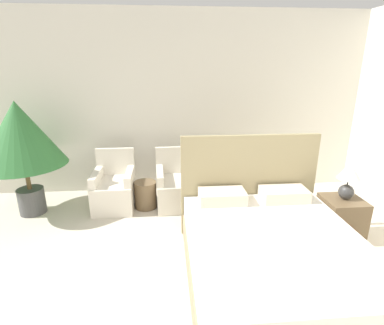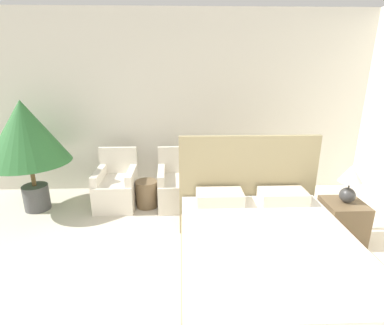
# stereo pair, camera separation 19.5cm
# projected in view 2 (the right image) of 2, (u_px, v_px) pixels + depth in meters

# --- Properties ---
(wall_back) EXTENTS (10.00, 0.06, 2.90)m
(wall_back) POSITION_uv_depth(u_px,v_px,m) (187.00, 105.00, 4.90)
(wall_back) COLOR silver
(wall_back) RESTS_ON ground_plane
(bed) EXTENTS (1.69, 2.02, 1.28)m
(bed) POSITION_uv_depth(u_px,v_px,m) (265.00, 254.00, 2.95)
(bed) COLOR #8C7A5B
(bed) RESTS_ON ground_plane
(armchair_near_window_left) EXTENTS (0.59, 0.71, 0.84)m
(armchair_near_window_left) POSITION_uv_depth(u_px,v_px,m) (117.00, 189.00, 4.57)
(armchair_near_window_left) COLOR silver
(armchair_near_window_left) RESTS_ON ground_plane
(armchair_near_window_right) EXTENTS (0.61, 0.73, 0.84)m
(armchair_near_window_right) POSITION_uv_depth(u_px,v_px,m) (177.00, 188.00, 4.60)
(armchair_near_window_right) COLOR silver
(armchair_near_window_right) RESTS_ON ground_plane
(potted_palm) EXTENTS (1.15, 1.15, 1.63)m
(potted_palm) POSITION_uv_depth(u_px,v_px,m) (25.00, 135.00, 4.17)
(potted_palm) COLOR #4C4C4C
(potted_palm) RESTS_ON ground_plane
(nightstand) EXTENTS (0.45, 0.45, 0.54)m
(nightstand) POSITION_uv_depth(u_px,v_px,m) (342.00, 223.00, 3.59)
(nightstand) COLOR brown
(nightstand) RESTS_ON ground_plane
(table_lamp) EXTENTS (0.26, 0.26, 0.46)m
(table_lamp) POSITION_uv_depth(u_px,v_px,m) (350.00, 180.00, 3.43)
(table_lamp) COLOR #333333
(table_lamp) RESTS_ON nightstand
(side_table) EXTENTS (0.33, 0.33, 0.41)m
(side_table) POSITION_uv_depth(u_px,v_px,m) (147.00, 194.00, 4.55)
(side_table) COLOR brown
(side_table) RESTS_ON ground_plane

